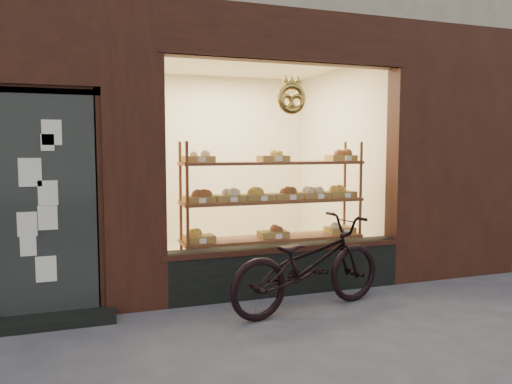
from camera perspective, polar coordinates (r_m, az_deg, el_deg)
name	(u,v)px	position (r m, az deg, el deg)	size (l,w,h in m)	color
ground	(346,383)	(3.76, 10.21, -20.69)	(90.00, 90.00, 0.00)	#3C3E46
display_shelf	(273,212)	(5.94, 1.97, -2.35)	(2.20, 0.45, 1.70)	maroon
bicycle	(308,264)	(5.06, 6.02, -8.20)	(0.62, 1.79, 0.94)	black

